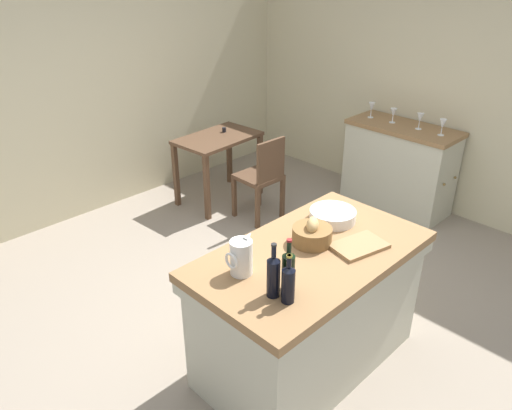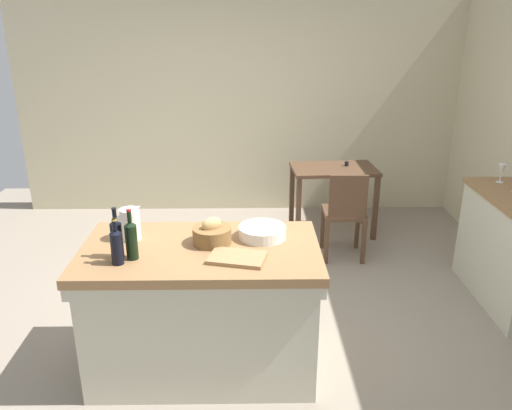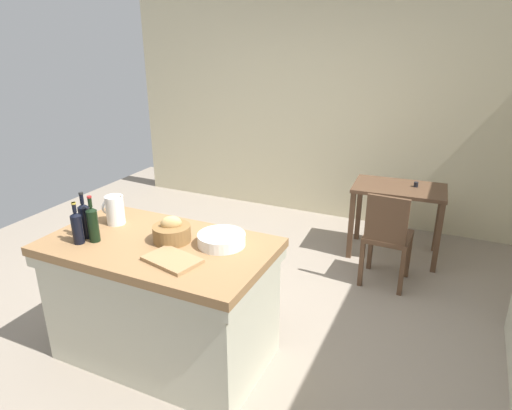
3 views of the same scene
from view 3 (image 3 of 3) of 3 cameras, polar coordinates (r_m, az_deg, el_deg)
The scene contains 12 objects.
ground_plane at distance 3.82m, azimuth -2.99°, elevation -14.38°, with size 6.76×6.76×0.00m, color gray.
wall_back at distance 5.61m, azimuth 9.42°, elevation 11.47°, with size 5.32×0.12×2.60m, color beige.
island_table at distance 3.27m, azimuth -11.74°, elevation -11.23°, with size 1.53×0.87×0.90m.
writing_desk at distance 4.80m, azimuth 17.54°, elevation 0.83°, with size 0.93×0.61×0.80m.
wooden_chair at distance 4.23m, azimuth 16.23°, elevation -3.75°, with size 0.41×0.41×0.91m.
pitcher at distance 3.41m, azimuth -17.40°, elevation -0.55°, with size 0.17×0.13×0.25m.
wash_bowl at distance 2.97m, azimuth -4.38°, elevation -4.36°, with size 0.32×0.32×0.08m, color white.
bread_basket at distance 3.05m, azimuth -10.60°, elevation -3.39°, with size 0.25×0.25×0.18m.
cutting_board at distance 2.81m, azimuth -10.55°, elevation -6.82°, with size 0.34×0.22×0.02m, color #99754C.
wine_bottle_dark at distance 3.16m, azimuth -19.92°, elevation -2.17°, with size 0.07×0.07×0.32m.
wine_bottle_amber at distance 3.24m, azimuth -20.83°, elevation -1.72°, with size 0.07×0.07×0.32m.
wine_bottle_green at distance 3.18m, azimuth -21.67°, elevation -2.58°, with size 0.07×0.07×0.29m.
Camera 3 is at (1.48, -2.73, 2.21)m, focal length 31.66 mm.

